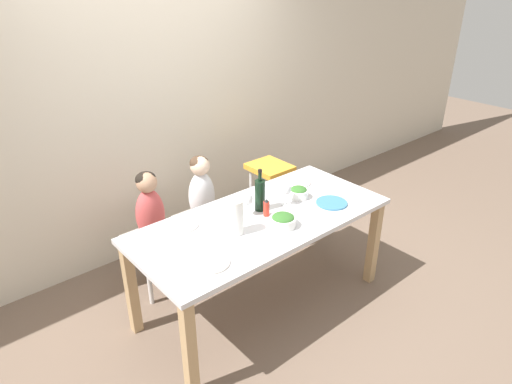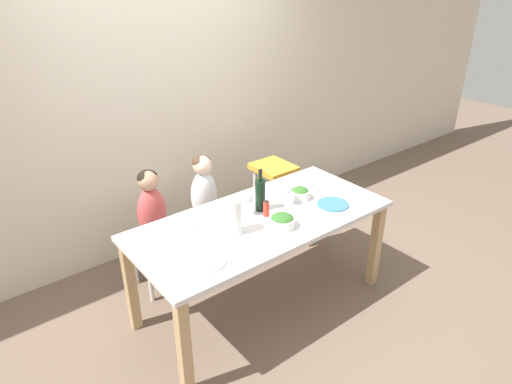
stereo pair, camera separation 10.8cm
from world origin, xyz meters
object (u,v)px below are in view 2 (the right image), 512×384
Objects in this scene: chair_far_left at (156,244)px; salad_bowl_small at (300,193)px; wine_bottle at (260,194)px; dinner_plate_back_right at (299,183)px; salad_bowl_large at (282,221)px; paper_towel_roll at (234,217)px; chair_right_highchair at (273,182)px; wine_glass_near at (287,190)px; wine_glass_far at (247,199)px; dinner_plate_front_right at (333,204)px; person_child_left at (151,204)px; chair_far_center at (206,225)px; dinner_plate_back_left at (181,223)px; person_child_center at (204,187)px; dinner_plate_front_left at (207,262)px.

chair_far_left is 1.22m from salad_bowl_small.
wine_bottle is 1.37× the size of dinner_plate_back_right.
paper_towel_roll is at bearing 155.83° from salad_bowl_large.
dinner_plate_back_right is at bearing 37.52° from salad_bowl_large.
chair_right_highchair is 0.87m from wine_glass_near.
chair_right_highchair is 3.18× the size of dinner_plate_back_right.
dinner_plate_front_right is at bearing -24.61° from wine_glass_far.
person_child_left is 1.20m from dinner_plate_back_right.
wine_glass_far is (-0.77, -0.61, 0.32)m from chair_right_highchair.
dinner_plate_back_left is (-0.45, -0.42, 0.38)m from chair_far_center.
dinner_plate_back_left is at bearing -160.68° from chair_right_highchair.
dinner_plate_back_left is (-0.45, -0.42, 0.02)m from person_child_center.
person_child_center is at bearing 100.25° from wine_bottle.
dinner_plate_back_right is (0.56, 0.43, -0.04)m from salad_bowl_large.
salad_bowl_small reaches higher than chair_right_highchair.
person_child_center reaches higher than salad_bowl_small.
chair_right_highchair is at bearing 66.09° from salad_bowl_small.
paper_towel_roll is 1.66× the size of salad_bowl_small.
person_child_left is at bearing 84.60° from dinner_plate_front_left.
dinner_plate_back_left is at bearing 156.12° from dinner_plate_front_right.
dinner_plate_front_right is (1.15, 0.03, 0.00)m from dinner_plate_front_left.
dinner_plate_back_left is (-0.53, 0.46, -0.04)m from salad_bowl_large.
wine_glass_near is (-0.45, -0.67, 0.32)m from chair_right_highchair.
wine_glass_far is 0.64m from dinner_plate_front_left.
dinner_plate_front_left is 0.51m from dinner_plate_back_left.
dinner_plate_front_left is (-0.55, -0.31, -0.12)m from wine_glass_far.
chair_far_center is 0.79m from wine_bottle.
salad_bowl_small is (0.46, -0.65, 0.06)m from person_child_center.
person_child_left is at bearing 179.95° from chair_right_highchair.
chair_far_left is 2.60× the size of salad_bowl_large.
paper_towel_roll reaches higher than chair_far_left.
salad_bowl_large reaches higher than dinner_plate_back_right.
person_child_left is 2.37× the size of dinner_plate_front_right.
person_child_center is 1.74× the size of wine_bottle.
paper_towel_roll reaches higher than wine_glass_near.
chair_far_left is 2.00× the size of dinner_plate_back_left.
dinner_plate_back_right is (-0.11, -0.45, 0.19)m from chair_right_highchair.
chair_far_left is 2.64× the size of wine_glass_far.
paper_towel_roll is 1.36× the size of salad_bowl_large.
salad_bowl_small is (0.69, 0.10, -0.08)m from paper_towel_roll.
wine_glass_far is 0.30m from salad_bowl_large.
chair_far_left is at bearing 145.25° from salad_bowl_small.
chair_right_highchair is 3.18× the size of dinner_plate_front_right.
chair_far_center is 0.60m from person_child_left.
wine_glass_near is 0.32m from wine_glass_far.
chair_far_center is at bearing 123.52° from dinner_plate_front_right.
wine_glass_near is 0.76× the size of dinner_plate_back_right.
salad_bowl_small reaches higher than dinner_plate_front_left.
salad_bowl_small is at bearing -54.43° from chair_far_center.
chair_far_center is 2.00× the size of dinner_plate_back_left.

